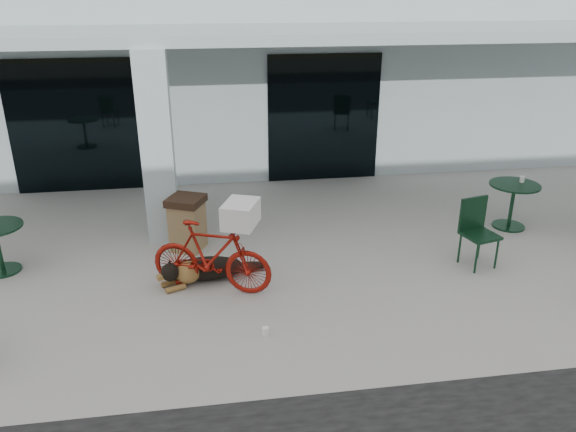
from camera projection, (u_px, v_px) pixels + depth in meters
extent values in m
plane|color=#A09E97|center=(268.00, 300.00, 7.72)|extent=(80.00, 80.00, 0.00)
cube|color=#AFC1C6|center=(229.00, 57.00, 14.61)|extent=(22.00, 7.00, 4.50)
cube|color=black|center=(81.00, 127.00, 11.31)|extent=(2.80, 0.06, 2.70)
cube|color=black|center=(324.00, 119.00, 11.99)|extent=(2.40, 0.06, 2.70)
cube|color=#AFC1C6|center=(158.00, 149.00, 9.01)|extent=(0.50, 0.50, 3.12)
cube|color=#AFC1C6|center=(242.00, 34.00, 9.77)|extent=(22.00, 2.80, 0.18)
imported|color=maroon|center=(211.00, 257.00, 7.78)|extent=(1.79, 1.08, 1.04)
cube|color=white|center=(241.00, 214.00, 7.43)|extent=(0.58, 0.66, 0.33)
cylinder|color=white|center=(266.00, 331.00, 6.92)|extent=(0.10, 0.10, 0.11)
cylinder|color=white|center=(522.00, 179.00, 9.79)|extent=(0.09, 0.09, 0.11)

